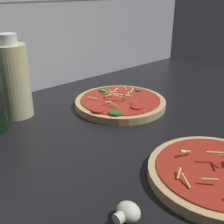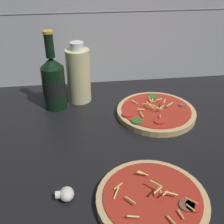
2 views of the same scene
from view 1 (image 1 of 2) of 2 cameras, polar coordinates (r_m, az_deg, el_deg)
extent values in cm
cube|color=black|center=(58.44, -1.04, -9.78)|extent=(160.00, 90.00, 2.50)
cylinder|color=tan|center=(54.08, 20.50, -11.80)|extent=(24.35, 24.35, 1.92)
cylinder|color=#B22D1E|center=(53.47, 20.67, -10.83)|extent=(21.43, 21.43, 0.30)
cylinder|color=#EADB6B|center=(47.99, 14.78, -13.35)|extent=(1.79, 2.90, 1.06)
cylinder|color=#EADB6B|center=(49.21, 13.45, -12.01)|extent=(2.20, 1.25, 1.11)
cylinder|color=#EADB6B|center=(48.55, 19.30, -12.79)|extent=(1.97, 2.31, 0.50)
cylinder|color=#EADB6B|center=(54.65, 14.69, -7.71)|extent=(1.95, 1.38, 0.79)
cylinder|color=#EADB6B|center=(53.55, 20.17, -7.73)|extent=(2.35, 2.40, 0.40)
cylinder|color=#EADB6B|center=(54.63, 14.71, -7.87)|extent=(2.80, 0.79, 1.26)
cylinder|color=tan|center=(80.40, 1.70, 1.85)|extent=(25.71, 25.71, 1.94)
cylinder|color=#B22D1E|center=(79.99, 1.71, 2.59)|extent=(22.62, 22.62, 0.30)
cylinder|color=red|center=(74.26, 5.08, 1.06)|extent=(3.32, 3.32, 0.40)
cylinder|color=red|center=(72.10, -2.78, 0.41)|extent=(3.37, 3.37, 0.40)
cylinder|color=#336628|center=(86.26, -1.64, 4.46)|extent=(3.29, 3.29, 0.40)
cylinder|color=brown|center=(86.66, 5.48, 4.45)|extent=(2.01, 2.01, 0.40)
cylinder|color=#336628|center=(70.70, 0.73, -0.06)|extent=(3.50, 3.50, 0.40)
cylinder|color=#EADB6B|center=(80.39, 0.18, 4.15)|extent=(2.07, 1.15, 0.54)
cylinder|color=#EADB6B|center=(75.60, 4.49, 2.11)|extent=(0.93, 2.33, 0.98)
cylinder|color=#EADB6B|center=(78.00, 1.05, 3.62)|extent=(2.76, 2.13, 0.90)
cylinder|color=#EADB6B|center=(83.23, 0.86, 4.65)|extent=(2.27, 0.91, 0.46)
cylinder|color=#EADB6B|center=(81.84, -0.40, 4.08)|extent=(1.38, 2.02, 0.77)
cylinder|color=#EADB6B|center=(73.47, 0.46, 1.46)|extent=(0.68, 3.07, 0.64)
cylinder|color=#EADB6B|center=(75.55, -0.81, 2.11)|extent=(2.74, 0.95, 1.08)
cylinder|color=#EADB6B|center=(79.21, -3.95, 2.85)|extent=(2.14, 2.06, 1.06)
cylinder|color=#EADB6B|center=(78.68, 3.30, 3.76)|extent=(1.82, 1.62, 0.42)
cylinder|color=#EADB6B|center=(77.73, 3.16, 3.37)|extent=(2.48, 0.48, 1.17)
cylinder|color=#EADB6B|center=(81.71, 2.73, 4.81)|extent=(1.46, 2.65, 0.61)
cylinder|color=#EADB6B|center=(82.89, -1.37, 4.24)|extent=(0.64, 2.32, 0.71)
cylinder|color=#EADB6B|center=(79.99, -0.96, 3.65)|extent=(0.63, 2.21, 1.02)
cylinder|color=#EADB6B|center=(77.63, 1.13, 3.24)|extent=(1.96, 2.08, 0.99)
cylinder|color=#EADB6B|center=(78.23, -0.69, 3.36)|extent=(2.11, 1.07, 0.63)
cylinder|color=#EADB6B|center=(82.06, 4.07, 4.43)|extent=(2.57, 1.49, 1.03)
cylinder|color=beige|center=(76.03, -19.38, 5.86)|extent=(8.16, 8.16, 18.67)
cylinder|color=white|center=(73.68, -20.52, 13.71)|extent=(4.49, 4.49, 2.55)
cylinder|color=white|center=(42.57, 1.76, -20.58)|extent=(1.75, 1.75, 1.75)
ellipsoid|color=silver|center=(43.36, 3.34, -19.59)|extent=(3.30, 3.88, 2.72)
camera|label=2|loc=(0.40, 99.64, 24.79)|focal=45.00mm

